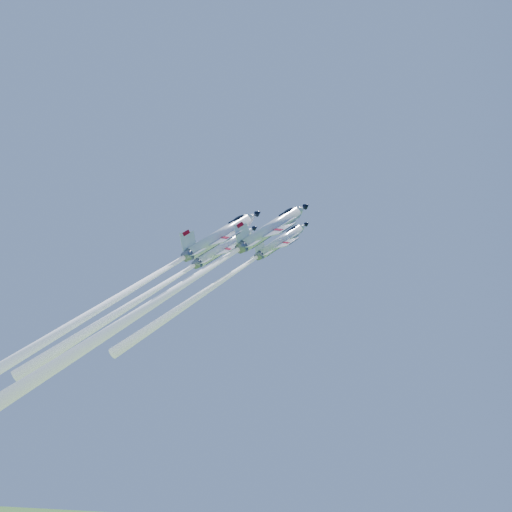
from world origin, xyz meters
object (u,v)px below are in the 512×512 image
(jet_left, at_px, (162,286))
(jet_slot, at_px, (99,309))
(jet_lead, at_px, (230,275))
(jet_right, at_px, (191,280))

(jet_left, distance_m, jet_slot, 18.13)
(jet_lead, relative_size, jet_left, 0.90)
(jet_lead, xyz_separation_m, jet_right, (-1.42, -12.69, -3.56))
(jet_lead, distance_m, jet_right, 13.26)
(jet_lead, height_order, jet_slot, jet_lead)
(jet_left, bearing_deg, jet_slot, -58.43)
(jet_right, bearing_deg, jet_lead, 118.44)
(jet_right, bearing_deg, jet_slot, -110.75)
(jet_lead, relative_size, jet_slot, 0.64)
(jet_lead, xyz_separation_m, jet_left, (-11.02, -3.19, -1.72))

